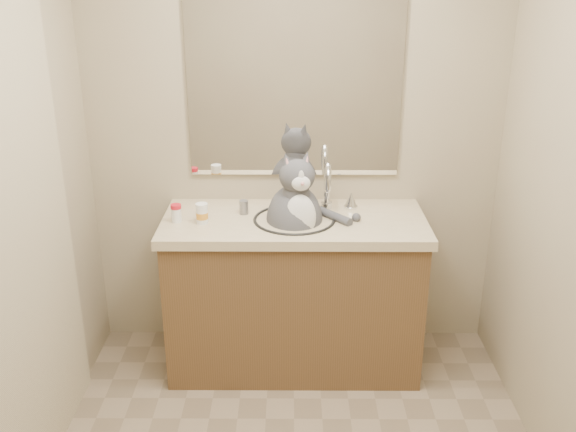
% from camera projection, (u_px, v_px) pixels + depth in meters
% --- Properties ---
extents(room, '(2.22, 2.52, 2.42)m').
position_uv_depth(room, '(296.00, 228.00, 2.23)').
color(room, gray).
rests_on(room, ground).
extents(vanity, '(1.34, 0.59, 1.12)m').
position_uv_depth(vanity, '(294.00, 289.00, 3.41)').
color(vanity, brown).
rests_on(vanity, ground).
extents(mirror, '(1.10, 0.02, 0.90)m').
position_uv_depth(mirror, '(294.00, 90.00, 3.29)').
color(mirror, white).
rests_on(mirror, room).
extents(shower_curtain, '(0.02, 1.30, 1.93)m').
position_uv_depth(shower_curtain, '(14.00, 259.00, 2.39)').
color(shower_curtain, '#BBB18D').
rests_on(shower_curtain, ground).
extents(cat, '(0.47, 0.38, 0.57)m').
position_uv_depth(cat, '(296.00, 216.00, 3.22)').
color(cat, '#48494D').
rests_on(cat, vanity).
extents(pill_bottle_redcap, '(0.07, 0.07, 0.09)m').
position_uv_depth(pill_bottle_redcap, '(176.00, 213.00, 3.20)').
color(pill_bottle_redcap, white).
rests_on(pill_bottle_redcap, vanity).
extents(pill_bottle_orange, '(0.07, 0.07, 0.10)m').
position_uv_depth(pill_bottle_orange, '(202.00, 214.00, 3.18)').
color(pill_bottle_orange, white).
rests_on(pill_bottle_orange, vanity).
extents(grey_canister, '(0.05, 0.05, 0.07)m').
position_uv_depth(grey_canister, '(244.00, 207.00, 3.30)').
color(grey_canister, slate).
rests_on(grey_canister, vanity).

